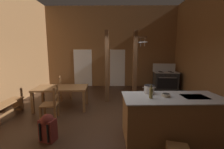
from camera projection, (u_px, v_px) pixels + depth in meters
name	position (u px, v px, depth m)	size (l,w,h in m)	color
ground_plane	(109.00, 120.00, 4.20)	(7.86, 9.10, 0.10)	#382316
wall_back	(111.00, 47.00, 8.04)	(7.86, 0.14, 4.34)	brown
glazed_door_back_left	(83.00, 68.00, 8.15)	(1.00, 0.01, 2.05)	white
glazed_panel_back_right	(117.00, 68.00, 8.13)	(0.84, 0.01, 2.05)	white
kitchen_island	(172.00, 117.00, 3.21)	(2.20, 1.04, 0.94)	brown
stove_range	(165.00, 81.00, 7.34)	(1.20, 0.89, 1.32)	#2D2D2D
support_post_with_pot_rack	(135.00, 65.00, 5.45)	(0.53, 0.23, 2.69)	brown
support_post_center	(107.00, 67.00, 5.44)	(0.14, 0.14, 2.69)	brown
dining_table	(62.00, 90.00, 4.89)	(1.76, 1.02, 0.74)	brown
ladderback_chair_near_window	(64.00, 88.00, 5.85)	(0.58, 0.58, 0.95)	brown
ladderback_chair_by_post	(51.00, 104.00, 4.11)	(0.51, 0.51, 0.95)	brown
bench_along_left_wall	(7.00, 107.00, 4.27)	(0.40, 1.17, 0.44)	brown
backpack	(48.00, 127.00, 3.10)	(0.37, 0.36, 0.60)	maroon
stockpot_on_counter	(149.00, 89.00, 3.40)	(0.31, 0.24, 0.19)	#B7BABF
mixing_bowl_on_counter	(166.00, 95.00, 3.15)	(0.18, 0.18, 0.07)	#B2A893
bottle_tall_on_counter	(151.00, 93.00, 3.03)	(0.07, 0.07, 0.28)	brown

